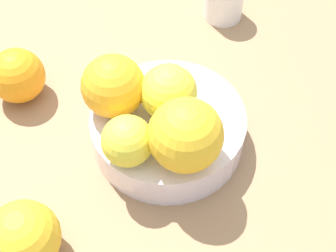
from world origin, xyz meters
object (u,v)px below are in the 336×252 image
Objects in this scene: orange_loose_1 at (17,76)px; orange_in_bowl_3 at (127,141)px; orange_in_bowl_0 at (171,92)px; orange_in_bowl_1 at (113,86)px; orange_in_bowl_2 at (186,135)px; orange_loose_0 at (23,237)px; fruit_bowl at (168,129)px.

orange_in_bowl_3 is at bearing -37.65° from orange_loose_1.
orange_in_bowl_0 is 0.93× the size of orange_loose_1.
orange_loose_1 is (-14.45, 5.67, -5.09)cm from orange_in_bowl_1.
orange_in_bowl_2 is 1.42× the size of orange_in_bowl_3.
orange_loose_0 is at bearing -130.11° from orange_in_bowl_0.
orange_in_bowl_0 reaches higher than orange_in_bowl_3.
orange_in_bowl_2 is at bearing 2.23° from orange_in_bowl_3.
orange_in_bowl_2 reaches higher than orange_loose_0.
orange_in_bowl_2 reaches higher than fruit_bowl.
orange_in_bowl_1 is at bearing 178.32° from orange_in_bowl_0.
orange_loose_0 is at bearing -147.45° from orange_in_bowl_2.
fruit_bowl is at bearing 55.42° from orange_in_bowl_3.
fruit_bowl is at bearing 48.85° from orange_loose_0.
orange_in_bowl_2 is 20.74cm from orange_loose_0.
fruit_bowl is at bearing -9.84° from orange_in_bowl_1.
orange_in_bowl_1 is (-6.99, 0.20, 0.42)cm from orange_in_bowl_0.
orange_in_bowl_0 is at bearing 49.89° from orange_loose_0.
orange_in_bowl_2 is at bearing -38.23° from orange_in_bowl_1.
fruit_bowl is 9.45cm from orange_in_bowl_1.
orange_in_bowl_2 is at bearing 32.55° from orange_loose_0.
orange_loose_1 is (-23.45, 12.77, -5.46)cm from orange_in_bowl_2.
orange_in_bowl_3 is (2.44, -7.35, -0.91)cm from orange_in_bowl_1.
orange_loose_1 is at bearing 164.66° from orange_in_bowl_0.
orange_in_bowl_2 is 1.13× the size of orange_loose_1.
fruit_bowl is 3.26× the size of orange_in_bowl_3.
orange_loose_0 is (-14.63, -16.74, 1.73)cm from fruit_bowl.
orange_loose_1 is (-21.43, 5.88, -4.67)cm from orange_in_bowl_0.
orange_in_bowl_2 is 27.26cm from orange_loose_1.
orange_in_bowl_2 is at bearing -28.57° from orange_loose_1.
orange_in_bowl_3 reaches higher than orange_loose_0.
orange_in_bowl_0 is 22.71cm from orange_loose_1.
orange_in_bowl_2 is (2.30, -5.94, 6.92)cm from fruit_bowl.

